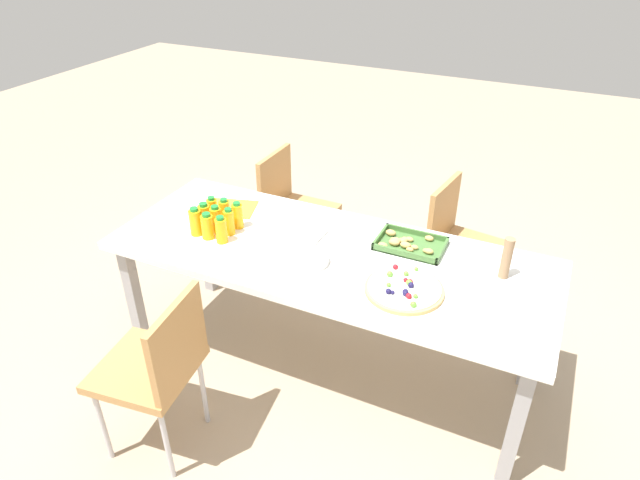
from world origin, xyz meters
name	(u,v)px	position (x,y,z in m)	size (l,w,h in m)	color
ground_plane	(327,365)	(0.00, 0.00, 0.00)	(12.00, 12.00, 0.00)	tan
party_table	(328,263)	(0.00, 0.00, 0.67)	(2.13, 0.81, 0.74)	white
chair_near_left	(158,363)	(-0.45, -0.76, 0.50)	(0.44, 0.44, 0.83)	#B7844C
chair_far_right	(459,240)	(0.48, 0.78, 0.50)	(0.45, 0.45, 0.83)	#B7844C
chair_far_left	(291,204)	(-0.60, 0.75, 0.50)	(0.41, 0.41, 0.83)	#B7844C
juice_bottle_0	(196,222)	(-0.67, -0.13, 0.81)	(0.06, 0.06, 0.15)	#F9AE14
juice_bottle_1	(207,226)	(-0.59, -0.13, 0.81)	(0.06, 0.06, 0.14)	#FAAC14
juice_bottle_2	(221,230)	(-0.51, -0.14, 0.81)	(0.06, 0.06, 0.14)	#FAAC14
juice_bottle_3	(205,217)	(-0.66, -0.06, 0.81)	(0.06, 0.06, 0.14)	#F8AB14
juice_bottle_4	(216,219)	(-0.59, -0.06, 0.81)	(0.06, 0.06, 0.14)	#F9AC14
juice_bottle_5	(229,222)	(-0.52, -0.06, 0.81)	(0.05, 0.05, 0.14)	#FAAA14
juice_bottle_6	(212,210)	(-0.67, 0.01, 0.81)	(0.05, 0.05, 0.14)	#F9AA14
juice_bottle_7	(225,212)	(-0.59, 0.02, 0.81)	(0.06, 0.06, 0.15)	#F8AC14
juice_bottle_8	(238,216)	(-0.52, 0.02, 0.81)	(0.06, 0.06, 0.14)	#FAAD14
fruit_pizza	(404,289)	(0.42, -0.15, 0.75)	(0.34, 0.34, 0.05)	tan
snack_tray	(408,244)	(0.33, 0.21, 0.76)	(0.32, 0.22, 0.04)	#477238
plate_stack	(310,260)	(-0.04, -0.12, 0.76)	(0.18, 0.18, 0.03)	silver
napkin_stack	(308,234)	(-0.15, 0.09, 0.75)	(0.15, 0.15, 0.02)	white
cardboard_tube	(507,258)	(0.79, 0.14, 0.84)	(0.04, 0.04, 0.20)	#9E7A56
paper_folder	(231,208)	(-0.66, 0.17, 0.74)	(0.26, 0.20, 0.01)	yellow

